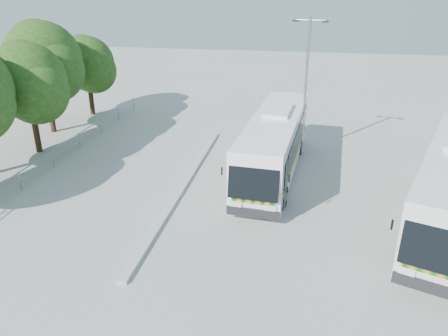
% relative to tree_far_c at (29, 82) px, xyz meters
% --- Properties ---
extents(ground, '(100.00, 100.00, 0.00)m').
position_rel_tree_far_c_xyz_m(ground, '(12.12, -5.10, -4.26)').
color(ground, '#A5A5A0').
rests_on(ground, ground).
extents(kerb_divider, '(0.40, 16.00, 0.15)m').
position_rel_tree_far_c_xyz_m(kerb_divider, '(9.82, -3.10, -4.18)').
color(kerb_divider, '#B2B2AD').
rests_on(kerb_divider, ground).
extents(railing, '(0.06, 22.00, 1.00)m').
position_rel_tree_far_c_xyz_m(railing, '(2.12, -1.10, -3.52)').
color(railing, gray).
rests_on(railing, ground).
extents(tree_far_c, '(4.97, 4.69, 6.49)m').
position_rel_tree_far_c_xyz_m(tree_far_c, '(0.00, 0.00, 0.00)').
color(tree_far_c, '#382314').
rests_on(tree_far_c, ground).
extents(tree_far_d, '(5.62, 5.30, 7.33)m').
position_rel_tree_far_c_xyz_m(tree_far_d, '(-1.19, 3.70, 0.56)').
color(tree_far_d, '#382314').
rests_on(tree_far_d, ground).
extents(tree_far_e, '(4.54, 4.28, 5.92)m').
position_rel_tree_far_c_xyz_m(tree_far_e, '(-0.51, 8.20, -0.37)').
color(tree_far_e, '#382314').
rests_on(tree_far_e, ground).
extents(coach_main, '(3.17, 11.44, 3.13)m').
position_rel_tree_far_c_xyz_m(coach_main, '(14.14, -0.68, -2.54)').
color(coach_main, white).
rests_on(coach_main, ground).
extents(lamppost, '(1.90, 0.57, 7.81)m').
position_rel_tree_far_c_xyz_m(lamppost, '(15.54, 2.51, 0.05)').
color(lamppost, '#989BA0').
rests_on(lamppost, ground).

